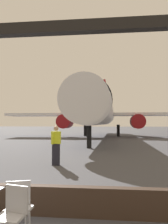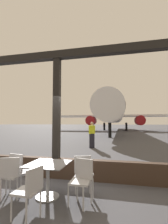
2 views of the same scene
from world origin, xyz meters
The scene contains 10 objects.
ground_plane centered at (0.00, 40.00, 0.00)m, with size 220.00×220.00×0.00m, color #424247.
window_frame centered at (0.00, 0.00, 1.43)m, with size 8.32×0.24×3.95m.
dining_table centered at (0.33, -1.27, 0.47)m, with size 0.90×0.90×0.75m.
cafe_chair_window_left centered at (-0.49, -1.18, 0.54)m, with size 0.45×0.45×0.92m.
cafe_chair_window_right centered at (-0.44, -1.53, 0.55)m, with size 0.49×0.49×0.91m.
cafe_chair_aisle_left centered at (0.41, -2.14, 0.54)m, with size 0.46×0.46×0.90m.
cafe_chair_aisle_right centered at (1.15, -1.37, 0.54)m, with size 0.47×0.47×0.90m.
cafe_chair_side_extra centered at (1.09, -1.02, 0.53)m, with size 0.50×0.50×0.88m.
airplane centered at (0.74, 28.39, 3.41)m, with size 26.96×36.20×10.17m.
ground_crew_worker centered at (0.07, 5.99, 0.90)m, with size 0.40×0.52×1.74m.
Camera 2 is at (1.96, -4.76, 1.67)m, focal length 26.01 mm.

